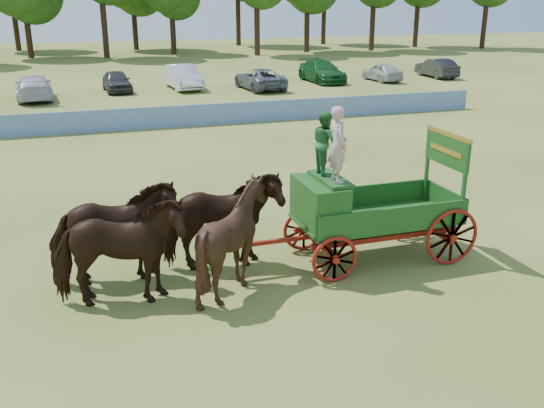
# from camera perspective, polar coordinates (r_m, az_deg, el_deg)

# --- Properties ---
(ground) EXTENTS (160.00, 160.00, 0.00)m
(ground) POSITION_cam_1_polar(r_m,az_deg,el_deg) (15.78, 19.54, -4.82)
(ground) COLOR olive
(ground) RESTS_ON ground
(horse_lead_left) EXTENTS (2.92, 1.64, 2.34)m
(horse_lead_left) POSITION_cam_1_polar(r_m,az_deg,el_deg) (12.64, -14.25, -4.48)
(horse_lead_left) COLOR black
(horse_lead_left) RESTS_ON ground
(horse_lead_right) EXTENTS (2.78, 1.29, 2.34)m
(horse_lead_right) POSITION_cam_1_polar(r_m,az_deg,el_deg) (13.66, -14.63, -2.71)
(horse_lead_right) COLOR black
(horse_lead_right) RESTS_ON ground
(horse_wheel_left) EXTENTS (2.20, 1.97, 2.34)m
(horse_wheel_left) POSITION_cam_1_polar(r_m,az_deg,el_deg) (12.97, -3.64, -3.27)
(horse_wheel_left) COLOR black
(horse_wheel_left) RESTS_ON ground
(horse_wheel_right) EXTENTS (2.86, 1.47, 2.34)m
(horse_wheel_right) POSITION_cam_1_polar(r_m,az_deg,el_deg) (13.96, -4.79, -1.65)
(horse_wheel_right) COLOR black
(horse_wheel_right) RESTS_ON ground
(farm_dray) EXTENTS (6.00, 2.00, 3.84)m
(farm_dray) POSITION_cam_1_polar(r_m,az_deg,el_deg) (14.27, 7.31, 0.67)
(farm_dray) COLOR #9D1E0F
(farm_dray) RESTS_ON ground
(sponsor_banner) EXTENTS (26.00, 0.08, 1.05)m
(sponsor_banner) POSITION_cam_1_polar(r_m,az_deg,el_deg) (30.89, -2.50, 8.61)
(sponsor_banner) COLOR #1B4795
(sponsor_banner) RESTS_ON ground
(parked_cars) EXTENTS (46.33, 7.52, 1.64)m
(parked_cars) POSITION_cam_1_polar(r_m,az_deg,el_deg) (41.87, -12.29, 11.25)
(parked_cars) COLOR silver
(parked_cars) RESTS_ON ground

